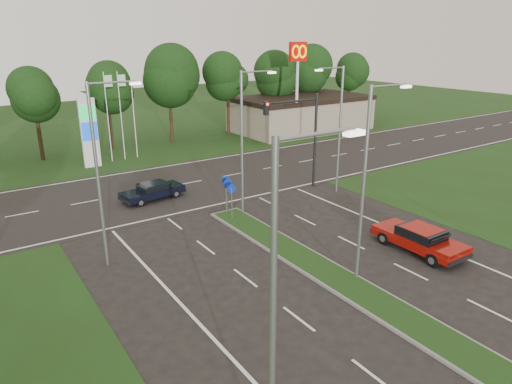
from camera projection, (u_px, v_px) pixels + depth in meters
ground at (462, 355)px, 16.42m from camera, size 160.00×160.00×0.00m
verge_far at (78, 125)px, 59.57m from camera, size 160.00×50.00×0.02m
cross_road at (179, 185)px, 35.25m from camera, size 160.00×12.00×0.02m
median_kerb at (377, 302)px, 19.54m from camera, size 2.00×26.00×0.12m
commercial_building at (301, 114)px, 55.68m from camera, size 16.00×9.00×4.00m
streetlight_median_near at (367, 176)px, 20.02m from camera, size 2.53×0.22×9.00m
streetlight_median_far at (245, 137)px, 27.87m from camera, size 2.53×0.22×9.00m
streetlight_left_near at (280, 304)px, 10.39m from camera, size 2.53×0.22×9.00m
streetlight_left_far at (101, 167)px, 21.37m from camera, size 2.53×0.22×9.00m
streetlight_right_far at (338, 124)px, 32.00m from camera, size 2.53×0.22×9.00m
traffic_signal at (302, 128)px, 32.85m from camera, size 5.10×0.42×7.00m
median_signs at (228, 190)px, 28.74m from camera, size 1.16×1.76×2.38m
gas_pylon at (92, 131)px, 39.31m from camera, size 5.80×1.26×8.00m
mcdonalds_sign at (298, 66)px, 48.47m from camera, size 2.20×0.47×10.40m
treeline_far at (108, 79)px, 45.61m from camera, size 6.00×6.00×9.90m
red_sedan at (419, 238)px, 24.19m from camera, size 2.09×4.91×1.35m
navy_sedan at (153, 191)px, 31.96m from camera, size 4.51×2.31×1.19m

